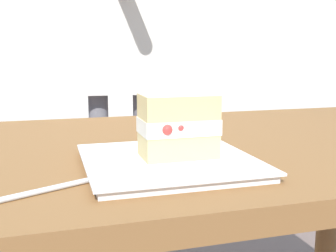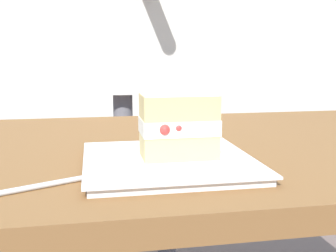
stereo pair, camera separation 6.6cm
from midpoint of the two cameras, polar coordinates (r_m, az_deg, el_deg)
patio_table at (r=0.88m, az=-4.82°, el=-9.43°), size 1.53×0.76×0.76m
dessert_plate at (r=0.68m, az=-2.82°, el=-5.01°), size 0.27×0.27×0.02m
cake_slice at (r=0.67m, az=-1.44°, el=0.07°), size 0.12×0.08×0.10m
dessert_fork at (r=0.60m, az=-16.83°, el=-7.85°), size 0.16×0.09×0.01m
diner_person at (r=1.55m, az=-8.05°, el=14.02°), size 0.45×0.57×1.58m
patio_building at (r=5.19m, az=-10.35°, el=14.27°), size 5.92×2.04×2.67m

